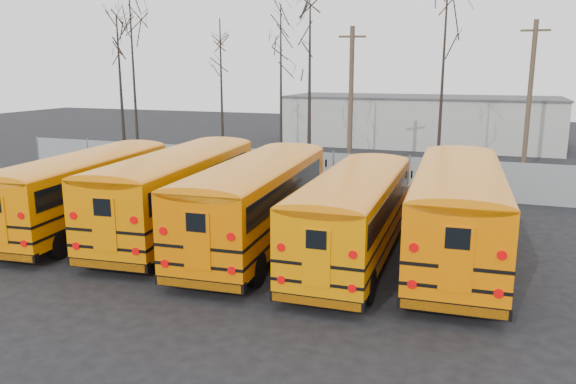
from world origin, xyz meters
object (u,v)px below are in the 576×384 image
at_px(bus_b, 180,184).
at_px(bus_c, 259,195).
at_px(bus_a, 87,184).
at_px(utility_pole_left, 351,102).
at_px(bus_e, 458,204).
at_px(bus_d, 355,208).
at_px(utility_pole_right, 529,98).

height_order(bus_b, bus_c, bus_b).
relative_size(bus_a, bus_c, 0.96).
bearing_deg(utility_pole_left, bus_a, -133.10).
bearing_deg(utility_pole_left, bus_e, -78.05).
relative_size(bus_d, utility_pole_right, 1.22).
distance_m(bus_c, utility_pole_left, 14.21).
xyz_separation_m(bus_a, bus_b, (3.84, 0.73, 0.11)).
bearing_deg(bus_e, bus_b, 178.72).
bearing_deg(bus_d, utility_pole_left, 102.92).
bearing_deg(utility_pole_right, bus_a, -133.39).
bearing_deg(bus_b, bus_e, -3.36).
height_order(bus_b, utility_pole_right, utility_pole_right).
height_order(bus_a, bus_c, bus_c).
distance_m(bus_d, utility_pole_left, 14.94).
height_order(bus_a, bus_b, bus_b).
xyz_separation_m(bus_c, bus_d, (3.62, -0.24, -0.12)).
bearing_deg(utility_pole_right, bus_b, -127.33).
distance_m(bus_a, bus_b, 3.91).
distance_m(bus_a, utility_pole_left, 16.18).
bearing_deg(bus_e, bus_a, -178.92).
relative_size(bus_b, bus_c, 1.02).
xyz_separation_m(bus_c, utility_pole_left, (-0.11, 13.98, 2.56)).
bearing_deg(bus_d, bus_a, 178.16).
xyz_separation_m(bus_a, bus_d, (11.00, -0.01, -0.03)).
bearing_deg(bus_e, bus_c, -176.14).
height_order(bus_c, utility_pole_left, utility_pole_left).
height_order(bus_c, bus_e, bus_e).
bearing_deg(bus_a, bus_d, -5.96).
xyz_separation_m(bus_a, bus_c, (7.38, 0.23, 0.09)).
bearing_deg(bus_b, utility_pole_left, 70.32).
relative_size(bus_b, bus_d, 1.09).
height_order(bus_b, utility_pole_left, utility_pole_left).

